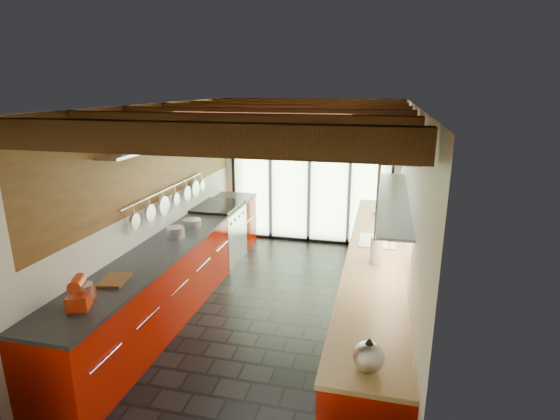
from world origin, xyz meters
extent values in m
plane|color=black|center=(0.00, 0.00, 0.00)|extent=(5.50, 5.50, 0.00)
plane|color=silver|center=(0.00, 2.75, 1.30)|extent=(3.20, 0.00, 3.20)
plane|color=silver|center=(0.00, -2.75, 1.30)|extent=(3.20, 0.00, 3.20)
plane|color=silver|center=(-1.60, 0.00, 1.30)|extent=(0.00, 5.50, 5.50)
plane|color=silver|center=(1.60, 0.00, 1.30)|extent=(0.00, 5.50, 5.50)
plane|color=#472814|center=(0.00, 0.00, 2.60)|extent=(5.50, 5.50, 0.00)
cube|color=#593316|center=(0.00, -2.25, 2.48)|extent=(3.14, 0.14, 0.22)
cube|color=#593316|center=(0.00, -1.35, 2.48)|extent=(3.14, 0.14, 0.22)
cube|color=#593316|center=(0.00, -0.45, 2.48)|extent=(3.14, 0.14, 0.22)
cube|color=#593316|center=(0.00, 0.45, 2.48)|extent=(3.14, 0.14, 0.22)
cube|color=#593316|center=(0.00, 1.35, 2.48)|extent=(3.14, 0.14, 0.22)
cube|color=#593316|center=(0.00, 2.25, 2.48)|extent=(3.14, 0.14, 0.22)
cube|color=brown|center=(0.00, 2.71, 2.35)|extent=(3.14, 0.06, 0.50)
plane|color=brown|center=(-1.57, 0.20, 1.98)|extent=(0.00, 4.90, 4.90)
plane|color=#C6EAAD|center=(0.00, 2.73, 1.08)|extent=(2.90, 0.00, 2.90)
cube|color=black|center=(-1.45, 2.72, 1.07)|extent=(0.05, 0.04, 2.15)
cube|color=black|center=(1.45, 2.72, 1.07)|extent=(0.05, 0.04, 2.15)
cube|color=black|center=(0.00, 2.69, 1.07)|extent=(0.06, 0.05, 2.15)
cube|color=black|center=(0.00, 2.69, 2.15)|extent=(2.90, 0.05, 0.06)
cylinder|color=#AF290E|center=(0.00, 2.67, 2.35)|extent=(0.34, 0.04, 0.34)
cylinder|color=beige|center=(0.00, 2.65, 2.35)|extent=(0.28, 0.02, 0.28)
cube|color=#990F00|center=(-1.28, 0.00, 0.44)|extent=(0.65, 5.00, 0.88)
cube|color=black|center=(-1.28, 0.00, 0.90)|extent=(0.68, 5.00, 0.04)
cube|color=silver|center=(-1.28, 1.45, 0.44)|extent=(0.66, 0.90, 0.90)
cube|color=black|center=(-1.28, 1.45, 0.93)|extent=(0.65, 0.90, 0.06)
cube|color=#990F00|center=(1.28, 0.00, 0.44)|extent=(0.65, 5.00, 0.88)
cube|color=tan|center=(1.28, 0.00, 0.90)|extent=(0.68, 5.00, 0.04)
cube|color=white|center=(0.95, 0.40, 0.44)|extent=(0.02, 0.60, 0.84)
cube|color=silver|center=(1.28, 0.40, 0.93)|extent=(0.45, 0.52, 0.02)
cylinder|color=silver|center=(1.42, 0.40, 1.10)|extent=(0.02, 0.02, 0.34)
torus|color=silver|center=(1.36, 0.40, 1.27)|extent=(0.14, 0.02, 0.14)
plane|color=silver|center=(1.26, 0.30, 1.85)|extent=(0.00, 3.00, 3.00)
cube|color=#9EA0A5|center=(1.43, 0.30, 1.51)|extent=(0.34, 3.00, 0.03)
cube|color=#9EA0A5|center=(1.43, 0.30, 2.19)|extent=(0.34, 3.00, 0.03)
cylinder|color=silver|center=(-1.54, 0.30, 1.47)|extent=(0.02, 2.20, 0.02)
cube|color=silver|center=(-1.45, 0.20, 2.10)|extent=(0.28, 2.60, 0.03)
cylinder|color=silver|center=(-1.50, -0.60, 1.29)|extent=(0.04, 0.18, 0.18)
cylinder|color=silver|center=(-1.50, -0.25, 1.29)|extent=(0.04, 0.22, 0.22)
cylinder|color=silver|center=(-1.50, 0.10, 1.29)|extent=(0.04, 0.26, 0.26)
cylinder|color=silver|center=(-1.50, 0.45, 1.29)|extent=(0.04, 0.18, 0.18)
cylinder|color=silver|center=(-1.50, 0.80, 1.29)|extent=(0.04, 0.22, 0.22)
cylinder|color=silver|center=(-1.50, 1.10, 1.29)|extent=(0.04, 0.26, 0.26)
cylinder|color=silver|center=(-1.50, 1.35, 1.29)|extent=(0.04, 0.18, 0.18)
cube|color=red|center=(-1.27, -1.91, 0.99)|extent=(0.28, 0.35, 0.13)
cylinder|color=red|center=(-1.27, -1.93, 1.14)|extent=(0.18, 0.23, 0.12)
cylinder|color=silver|center=(-1.27, -1.85, 1.03)|extent=(0.20, 0.20, 0.13)
cylinder|color=silver|center=(-1.27, -0.05, 0.99)|extent=(0.23, 0.23, 0.14)
cylinder|color=silver|center=(-1.27, 0.45, 0.97)|extent=(0.31, 0.31, 0.10)
cube|color=brown|center=(-1.27, -1.41, 0.93)|extent=(0.29, 0.37, 0.03)
sphere|color=silver|center=(1.27, -2.25, 1.03)|extent=(0.23, 0.23, 0.22)
cone|color=black|center=(1.27, -2.25, 1.15)|extent=(0.08, 0.08, 0.06)
cylinder|color=silver|center=(1.27, -2.13, 1.04)|extent=(0.03, 0.08, 0.05)
cylinder|color=white|center=(1.27, -0.32, 1.07)|extent=(0.14, 0.14, 0.30)
cylinder|color=silver|center=(1.27, -0.32, 1.26)|extent=(0.03, 0.03, 0.06)
imported|color=silver|center=(1.27, -0.24, 1.01)|extent=(0.09, 0.09, 0.19)
imported|color=silver|center=(1.27, 1.65, 0.95)|extent=(0.24, 0.24, 0.06)
camera|label=1|loc=(1.29, -4.93, 2.82)|focal=28.00mm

